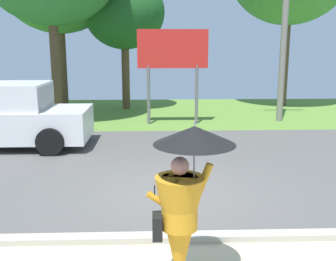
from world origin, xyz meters
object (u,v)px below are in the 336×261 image
object	(u,v)px
monk_pedestrian	(183,206)
roadside_billboard	(173,56)
pickup_truck	(0,118)
utility_pole	(285,20)
tree_right_mid	(124,13)

from	to	relation	value
monk_pedestrian	roadside_billboard	size ratio (longest dim) A/B	0.61
monk_pedestrian	pickup_truck	size ratio (longest dim) A/B	0.41
utility_pole	roadside_billboard	size ratio (longest dim) A/B	2.10
monk_pedestrian	utility_pole	world-z (taller)	utility_pole
monk_pedestrian	tree_right_mid	bearing A→B (deg)	108.86
utility_pole	tree_right_mid	world-z (taller)	utility_pole
utility_pole	monk_pedestrian	bearing A→B (deg)	-112.90
pickup_truck	tree_right_mid	size ratio (longest dim) A/B	0.87
monk_pedestrian	utility_pole	distance (m)	12.16
monk_pedestrian	roadside_billboard	bearing A→B (deg)	100.32
monk_pedestrian	pickup_truck	world-z (taller)	monk_pedestrian
pickup_truck	utility_pole	xyz separation A→B (m)	(9.44, 3.69, 2.98)
monk_pedestrian	utility_pole	size ratio (longest dim) A/B	0.29
utility_pole	roadside_billboard	distance (m)	4.45
monk_pedestrian	pickup_truck	distance (m)	8.69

